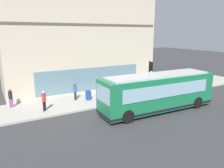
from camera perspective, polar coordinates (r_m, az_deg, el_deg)
ground at (r=17.42m, az=4.57°, el=-8.11°), size 120.00×120.00×0.00m
sidewalk_curb at (r=21.37m, az=-2.81°, el=-3.78°), size 4.56×40.00×0.15m
building_corner at (r=25.79m, az=-9.06°, el=13.40°), size 7.19×16.46×12.95m
city_bus_nearside at (r=18.33m, az=11.89°, el=-2.15°), size 2.95×10.14×3.07m
traffic_light_near_corner at (r=21.79m, az=10.00°, el=3.22°), size 0.32×0.49×3.53m
fire_hydrant at (r=21.16m, az=5.36°, el=-2.77°), size 0.35×0.35×0.74m
pedestrian_near_hydrant at (r=18.34m, az=-17.43°, el=-3.92°), size 0.32×0.32×1.67m
pedestrian_by_light_pole at (r=20.72m, az=-9.64°, el=-1.70°), size 0.32×0.32×1.58m
pedestrian_near_building_entrance at (r=20.26m, az=-25.07°, el=-3.12°), size 0.32×0.32×1.59m
newspaper_vending_box at (r=20.67m, az=-6.23°, el=-2.92°), size 0.44×0.42×0.90m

